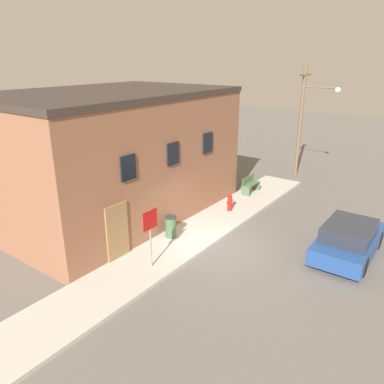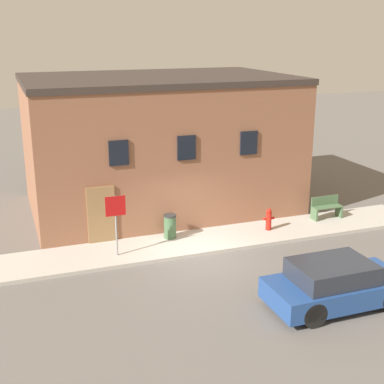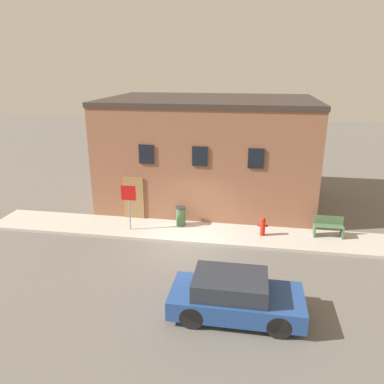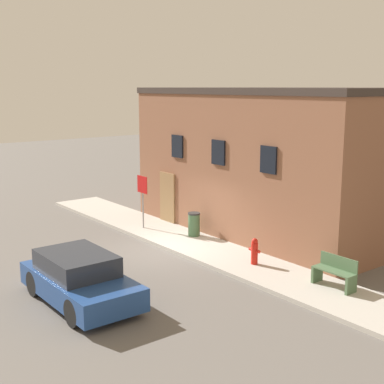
{
  "view_description": "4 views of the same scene",
  "coord_description": "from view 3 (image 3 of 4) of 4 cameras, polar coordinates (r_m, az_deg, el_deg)",
  "views": [
    {
      "loc": [
        -11.16,
        -7.05,
        7.01
      ],
      "look_at": [
        0.08,
        1.11,
        2.0
      ],
      "focal_mm": 35.0,
      "sensor_mm": 36.0,
      "label": 1
    },
    {
      "loc": [
        -6.13,
        -15.81,
        7.51
      ],
      "look_at": [
        0.08,
        1.11,
        2.0
      ],
      "focal_mm": 50.0,
      "sensor_mm": 36.0,
      "label": 2
    },
    {
      "loc": [
        2.66,
        -14.21,
        7.24
      ],
      "look_at": [
        0.08,
        1.11,
        2.0
      ],
      "focal_mm": 35.0,
      "sensor_mm": 36.0,
      "label": 3
    },
    {
      "loc": [
        14.89,
        -10.4,
        5.72
      ],
      "look_at": [
        0.08,
        1.11,
        2.0
      ],
      "focal_mm": 50.0,
      "sensor_mm": 36.0,
      "label": 4
    }
  ],
  "objects": [
    {
      "name": "bench",
      "position": [
        17.47,
        20.07,
        -5.03
      ],
      "size": [
        1.25,
        0.44,
        0.89
      ],
      "color": "#4C6B47",
      "rests_on": "sidewalk"
    },
    {
      "name": "sidewalk",
      "position": [
        17.13,
        -0.25,
        -6.13
      ],
      "size": [
        18.78,
        2.21,
        0.13
      ],
      "color": "#BCB7AD",
      "rests_on": "ground"
    },
    {
      "name": "ground_plane",
      "position": [
        16.17,
        -0.93,
        -7.96
      ],
      "size": [
        80.0,
        80.0,
        0.0
      ],
      "primitive_type": "plane",
      "color": "#66605B"
    },
    {
      "name": "trash_bin",
      "position": [
        17.55,
        -1.74,
        -3.66
      ],
      "size": [
        0.47,
        0.47,
        0.89
      ],
      "color": "#426642",
      "rests_on": "sidewalk"
    },
    {
      "name": "fire_hydrant",
      "position": [
        16.8,
        10.74,
        -5.15
      ],
      "size": [
        0.45,
        0.22,
        0.85
      ],
      "color": "red",
      "rests_on": "sidewalk"
    },
    {
      "name": "parked_car",
      "position": [
        11.78,
        6.51,
        -15.51
      ],
      "size": [
        3.99,
        1.81,
        1.34
      ],
      "color": "black",
      "rests_on": "ground"
    },
    {
      "name": "stop_sign",
      "position": [
        16.92,
        -9.62,
        -1.07
      ],
      "size": [
        0.68,
        0.06,
        2.11
      ],
      "color": "gray",
      "rests_on": "sidewalk"
    },
    {
      "name": "brick_building",
      "position": [
        20.62,
        2.67,
        6.28
      ],
      "size": [
        10.87,
        7.27,
        5.67
      ],
      "color": "#8E5B42",
      "rests_on": "ground"
    }
  ]
}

